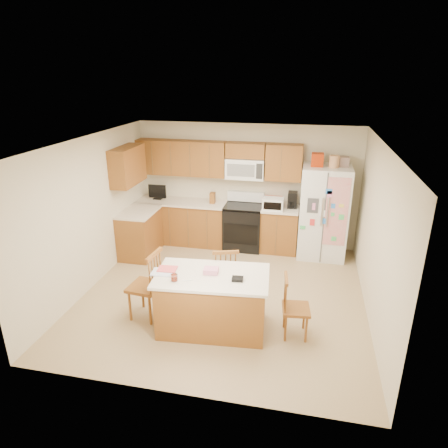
% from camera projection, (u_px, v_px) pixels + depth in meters
% --- Properties ---
extents(ground, '(4.50, 4.50, 0.00)m').
position_uv_depth(ground, '(224.00, 294.00, 6.61)').
color(ground, '#917B5D').
rests_on(ground, ground).
extents(room_shell, '(4.60, 4.60, 2.52)m').
position_uv_depth(room_shell, '(224.00, 212.00, 6.09)').
color(room_shell, beige).
rests_on(room_shell, ground).
extents(cabinetry, '(3.36, 1.56, 2.15)m').
position_uv_depth(cabinetry, '(195.00, 205.00, 8.11)').
color(cabinetry, brown).
rests_on(cabinetry, ground).
extents(stove, '(0.76, 0.65, 1.13)m').
position_uv_depth(stove, '(243.00, 226.00, 8.20)').
color(stove, black).
rests_on(stove, ground).
extents(refrigerator, '(0.90, 0.79, 2.04)m').
position_uv_depth(refrigerator, '(324.00, 212.00, 7.68)').
color(refrigerator, white).
rests_on(refrigerator, ground).
extents(island, '(1.65, 1.03, 0.94)m').
position_uv_depth(island, '(212.00, 301.00, 5.60)').
color(island, brown).
rests_on(island, ground).
extents(windsor_chair_left, '(0.49, 0.51, 1.07)m').
position_uv_depth(windsor_chair_left, '(147.00, 286.00, 5.84)').
color(windsor_chair_left, brown).
rests_on(windsor_chair_left, ground).
extents(windsor_chair_back, '(0.51, 0.50, 0.97)m').
position_uv_depth(windsor_chair_back, '(225.00, 277.00, 6.21)').
color(windsor_chair_back, brown).
rests_on(windsor_chair_back, ground).
extents(windsor_chair_right, '(0.41, 0.43, 0.90)m').
position_uv_depth(windsor_chair_right, '(294.00, 308.00, 5.44)').
color(windsor_chair_right, brown).
rests_on(windsor_chair_right, ground).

